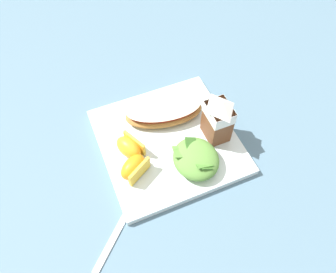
# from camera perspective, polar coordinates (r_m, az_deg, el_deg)

# --- Properties ---
(ground) EXTENTS (3.00, 3.00, 0.00)m
(ground) POSITION_cam_1_polar(r_m,az_deg,el_deg) (0.72, 0.00, -1.16)
(ground) COLOR slate
(white_plate) EXTENTS (0.28, 0.28, 0.02)m
(white_plate) POSITION_cam_1_polar(r_m,az_deg,el_deg) (0.71, 0.00, -0.81)
(white_plate) COLOR silver
(white_plate) RESTS_ON ground
(cheesy_pizza_bread) EXTENTS (0.11, 0.18, 0.04)m
(cheesy_pizza_bread) POSITION_cam_1_polar(r_m,az_deg,el_deg) (0.73, -0.71, 4.38)
(cheesy_pizza_bread) COLOR #A87038
(cheesy_pizza_bread) RESTS_ON white_plate
(green_salad_pile) EXTENTS (0.10, 0.09, 0.04)m
(green_salad_pile) POSITION_cam_1_polar(r_m,az_deg,el_deg) (0.66, 4.80, -3.80)
(green_salad_pile) COLOR #5B8E3D
(green_salad_pile) RESTS_ON white_plate
(milk_carton) EXTENTS (0.06, 0.04, 0.11)m
(milk_carton) POSITION_cam_1_polar(r_m,az_deg,el_deg) (0.67, 8.61, 3.25)
(milk_carton) COLOR brown
(milk_carton) RESTS_ON white_plate
(orange_wedge_front) EXTENTS (0.07, 0.06, 0.04)m
(orange_wedge_front) POSITION_cam_1_polar(r_m,az_deg,el_deg) (0.68, -6.61, -1.87)
(orange_wedge_front) COLOR orange
(orange_wedge_front) RESTS_ON white_plate
(orange_wedge_middle) EXTENTS (0.06, 0.07, 0.04)m
(orange_wedge_middle) POSITION_cam_1_polar(r_m,az_deg,el_deg) (0.65, -5.87, -5.31)
(orange_wedge_middle) COLOR orange
(orange_wedge_middle) RESTS_ON white_plate
(metal_fork) EXTENTS (0.14, 0.15, 0.01)m
(metal_fork) POSITION_cam_1_polar(r_m,az_deg,el_deg) (0.65, -7.46, -13.51)
(metal_fork) COLOR silver
(metal_fork) RESTS_ON ground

